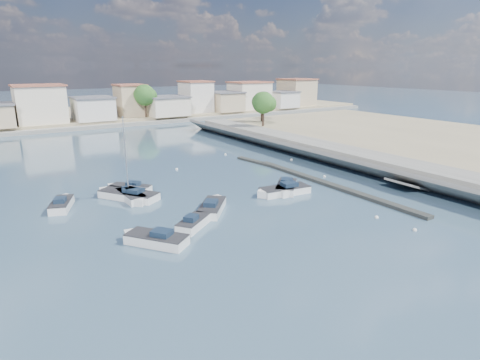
# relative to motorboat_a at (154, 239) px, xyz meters

# --- Properties ---
(ground) EXTENTS (400.00, 400.00, 0.00)m
(ground) POSITION_rel_motorboat_a_xyz_m (16.37, 34.02, -0.38)
(ground) COLOR #293E52
(ground) RESTS_ON ground
(seawall_walkway) EXTENTS (5.00, 90.00, 1.80)m
(seawall_walkway) POSITION_rel_motorboat_a_xyz_m (34.87, 7.02, 0.52)
(seawall_walkway) COLOR slate
(seawall_walkway) RESTS_ON ground
(seawall_embankment) EXTENTS (49.65, 90.00, 2.90)m
(seawall_embankment) POSITION_rel_motorboat_a_xyz_m (56.47, 7.01, 0.47)
(seawall_embankment) COLOR slate
(seawall_embankment) RESTS_ON ground
(breakwater) EXTENTS (2.00, 31.02, 0.35)m
(breakwater) POSITION_rel_motorboat_a_xyz_m (23.27, 6.71, -0.21)
(breakwater) COLOR black
(breakwater) RESTS_ON ground
(far_shore_land) EXTENTS (160.00, 40.00, 1.40)m
(far_shore_land) POSITION_rel_motorboat_a_xyz_m (16.37, 86.02, 0.32)
(far_shore_land) COLOR gray
(far_shore_land) RESTS_ON ground
(far_shore_quay) EXTENTS (160.00, 2.50, 0.80)m
(far_shore_quay) POSITION_rel_motorboat_a_xyz_m (16.37, 65.02, 0.02)
(far_shore_quay) COLOR slate
(far_shore_quay) RESTS_ON ground
(far_town) EXTENTS (113.01, 12.80, 8.35)m
(far_town) POSITION_rel_motorboat_a_xyz_m (27.08, 70.94, 4.56)
(far_town) COLOR beige
(far_town) RESTS_ON far_shore_land
(shore_trees) EXTENTS (74.56, 38.32, 7.92)m
(shore_trees) POSITION_rel_motorboat_a_xyz_m (24.71, 62.13, 5.84)
(shore_trees) COLOR #38281E
(shore_trees) RESTS_ON ground
(motorboat_a) EXTENTS (4.55, 5.13, 1.48)m
(motorboat_a) POSITION_rel_motorboat_a_xyz_m (0.00, 0.00, 0.00)
(motorboat_a) COLOR white
(motorboat_a) RESTS_ON ground
(motorboat_b) EXTENTS (4.04, 3.56, 1.48)m
(motorboat_b) POSITION_rel_motorboat_a_xyz_m (4.31, 1.38, -0.00)
(motorboat_b) COLOR white
(motorboat_b) RESTS_ON ground
(motorboat_c) EXTENTS (6.31, 2.84, 1.48)m
(motorboat_c) POSITION_rel_motorboat_a_xyz_m (16.68, 4.48, 0.00)
(motorboat_c) COLOR white
(motorboat_c) RESTS_ON ground
(motorboat_d) EXTENTS (4.85, 4.86, 1.48)m
(motorboat_d) POSITION_rel_motorboat_a_xyz_m (17.70, 5.12, -0.00)
(motorboat_d) COLOR white
(motorboat_d) RESTS_ON ground
(motorboat_e) EXTENTS (3.07, 4.70, 1.48)m
(motorboat_e) POSITION_rel_motorboat_a_xyz_m (-4.60, 12.96, -0.00)
(motorboat_e) COLOR white
(motorboat_e) RESTS_ON ground
(motorboat_f) EXTENTS (4.40, 4.67, 1.48)m
(motorboat_f) POSITION_rel_motorboat_a_xyz_m (2.58, 14.46, -0.00)
(motorboat_f) COLOR white
(motorboat_f) RESTS_ON ground
(motorboat_g) EXTENTS (2.07, 5.31, 1.48)m
(motorboat_g) POSITION_rel_motorboat_a_xyz_m (2.03, 11.47, 0.00)
(motorboat_g) COLOR white
(motorboat_g) RESTS_ON ground
(motorboat_h) EXTENTS (4.71, 5.03, 1.48)m
(motorboat_h) POSITION_rel_motorboat_a_xyz_m (7.64, 4.10, -0.00)
(motorboat_h) COLOR white
(motorboat_h) RESTS_ON ground
(sailboat) EXTENTS (5.51, 6.68, 9.00)m
(sailboat) POSITION_rel_motorboat_a_xyz_m (1.74, 12.41, 0.03)
(sailboat) COLOR white
(sailboat) RESTS_ON ground
(mooring_buoys) EXTENTS (17.32, 35.44, 0.38)m
(mooring_buoys) POSITION_rel_motorboat_a_xyz_m (21.08, 9.08, -0.33)
(mooring_buoys) COLOR white
(mooring_buoys) RESTS_ON ground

